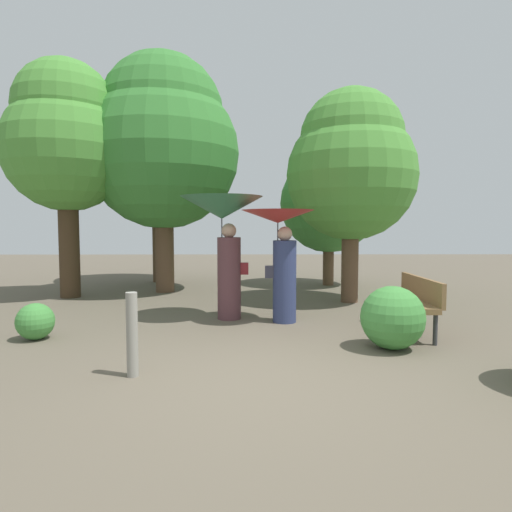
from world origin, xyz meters
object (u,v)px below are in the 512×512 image
person_left (224,224)px  park_bench (411,299)px  path_marker_post (132,335)px  person_right (281,243)px  tree_near_left (159,162)px  tree_near_right (329,196)px  tree_mid_right (351,165)px  tree_mid_left (163,141)px  tree_far_back (66,138)px

person_left → park_bench: person_left is taller
park_bench → path_marker_post: bearing=-63.5°
park_bench → path_marker_post: path_marker_post is taller
person_right → tree_near_left: (-3.09, 5.26, 2.07)m
tree_near_right → tree_mid_right: 2.64m
tree_mid_right → path_marker_post: (-3.30, -4.47, -2.40)m
tree_mid_left → tree_near_right: bearing=15.5°
tree_mid_right → park_bench: bearing=-83.5°
tree_near_right → park_bench: bearing=-86.9°
person_left → tree_near_left: (-2.14, 5.00, 1.77)m
tree_near_right → tree_mid_left: size_ratio=0.68×
tree_mid_left → path_marker_post: bearing=-81.9°
tree_near_left → tree_mid_right: 5.78m
path_marker_post → person_left: bearing=74.6°
person_left → tree_far_back: (-3.58, 2.30, 1.90)m
tree_mid_right → path_marker_post: size_ratio=4.91×
tree_near_right → tree_far_back: tree_far_back is taller
tree_mid_right → tree_mid_left: bearing=160.8°
tree_near_left → tree_mid_left: tree_mid_left is taller
tree_near_left → tree_far_back: tree_near_left is taller
tree_near_right → tree_far_back: 6.52m
tree_mid_left → tree_mid_right: bearing=-19.2°
path_marker_post → person_right: bearing=56.2°
tree_near_right → tree_far_back: size_ratio=0.73×
tree_near_left → path_marker_post: (1.36, -7.84, -2.93)m
person_left → tree_far_back: bearing=54.9°
person_right → tree_mid_left: (-2.57, 3.34, 2.28)m
person_left → person_right: (0.95, -0.25, -0.30)m
person_right → tree_near_right: 4.88m
tree_near_right → path_marker_post: size_ratio=4.27×
tree_mid_left → tree_mid_right: size_ratio=1.28×
tree_near_left → path_marker_post: 8.48m
person_right → tree_mid_right: size_ratio=0.42×
tree_near_left → tree_far_back: (-1.44, -2.70, 0.13)m
person_left → tree_mid_right: 3.25m
tree_near_left → tree_near_right: bearing=-9.3°
tree_mid_right → person_left: bearing=-147.0°
person_right → tree_mid_right: tree_mid_right is taller
tree_near_right → tree_mid_left: bearing=-164.5°
person_right → tree_far_back: size_ratio=0.36×
path_marker_post → tree_far_back: bearing=118.6°
person_right → tree_near_left: size_ratio=0.35×
tree_near_left → park_bench: bearing=-50.5°
person_left → tree_near_right: size_ratio=0.55×
person_left → park_bench: size_ratio=1.39×
tree_near_right → tree_mid_right: (-0.02, -2.60, 0.47)m
person_left → tree_mid_left: (-1.62, 3.08, 1.99)m
tree_far_back → path_marker_post: 6.60m
tree_near_right → tree_far_back: (-6.12, -1.93, 1.13)m
tree_mid_right → tree_far_back: 6.17m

